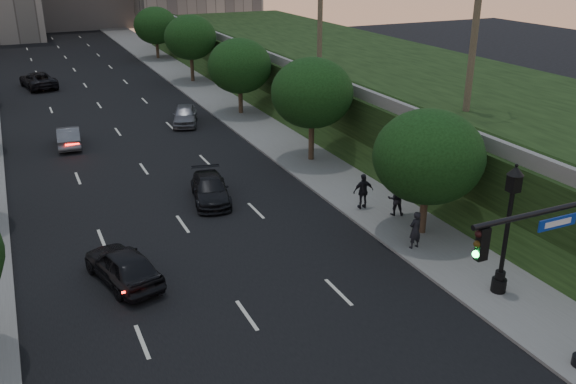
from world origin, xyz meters
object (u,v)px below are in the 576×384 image
sedan_mid_left (69,137)px  traffic_signal_mast (575,280)px  pedestrian_b (396,199)px  street_lamp (506,236)px  sedan_far_left (38,80)px  sedan_near_right (210,189)px  sedan_far_right (185,115)px  pedestrian_c (363,191)px  sedan_near_left (123,265)px  pedestrian_a (415,230)px

sedan_mid_left → traffic_signal_mast: bearing=114.5°
pedestrian_b → street_lamp: bearing=112.8°
sedan_far_left → sedan_near_right: size_ratio=1.22×
sedan_far_left → traffic_signal_mast: bearing=92.8°
sedan_far_right → pedestrian_c: size_ratio=2.33×
sedan_mid_left → sedan_far_left: 20.86m
street_lamp → sedan_near_left: bearing=151.7°
traffic_signal_mast → sedan_near_left: traffic_signal_mast is taller
sedan_far_left → pedestrian_c: size_ratio=2.97×
sedan_far_right → sedan_near_left: bearing=-93.6°
traffic_signal_mast → pedestrian_b: traffic_signal_mast is taller
street_lamp → pedestrian_b: (0.47, 8.07, -1.60)m
sedan_mid_left → sedan_far_left: size_ratio=0.75×
sedan_far_right → pedestrian_c: (3.95, -20.26, 0.35)m
sedan_near_left → sedan_far_right: size_ratio=1.04×
sedan_near_right → pedestrian_b: size_ratio=2.63×
traffic_signal_mast → sedan_far_left: (-12.14, 53.31, -2.88)m
street_lamp → traffic_signal_mast: bearing=-112.0°
traffic_signal_mast → pedestrian_c: (1.32, 14.28, -2.56)m
street_lamp → sedan_near_left: size_ratio=1.21×
traffic_signal_mast → pedestrian_a: 9.77m
sedan_near_right → sedan_near_left: bearing=-120.2°
traffic_signal_mast → sedan_far_right: size_ratio=1.57×
sedan_near_left → sedan_near_right: 9.14m
sedan_near_left → sedan_near_right: bearing=-146.0°
street_lamp → sedan_far_right: 30.17m
pedestrian_a → pedestrian_b: bearing=-116.9°
sedan_far_right → sedan_mid_left: bearing=-148.6°
sedan_near_left → sedan_near_right: sedan_near_left is taller
street_lamp → sedan_mid_left: bearing=116.0°
sedan_far_left → sedan_far_right: (9.51, -18.77, -0.03)m
sedan_near_right → sedan_far_right: sedan_far_right is taller
pedestrian_c → pedestrian_a: bearing=94.1°
sedan_near_left → sedan_far_left: (-0.51, 41.22, 0.00)m
sedan_far_right → pedestrian_a: pedestrian_a is taller
traffic_signal_mast → sedan_mid_left: traffic_signal_mast is taller
sedan_far_right → sedan_near_right: bearing=-82.5°
sedan_mid_left → sedan_far_left: sedan_far_left is taller
sedan_near_left → pedestrian_a: pedestrian_a is taller
sedan_mid_left → pedestrian_b: (13.97, -19.61, 0.33)m
sedan_far_left → sedan_far_right: size_ratio=1.27×
sedan_near_left → sedan_mid_left: size_ratio=1.08×
sedan_far_left → sedan_near_right: (6.53, -34.35, -0.12)m
traffic_signal_mast → pedestrian_b: size_ratio=3.96×
traffic_signal_mast → sedan_near_left: size_ratio=1.51×
traffic_signal_mast → pedestrian_a: size_ratio=3.86×
sedan_mid_left → sedan_far_right: 9.17m
sedan_mid_left → pedestrian_b: pedestrian_b is taller
sedan_near_left → sedan_far_left: size_ratio=0.81×
traffic_signal_mast → pedestrian_b: (2.41, 12.85, -2.64)m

